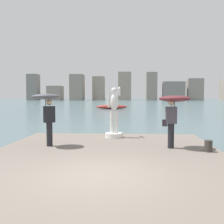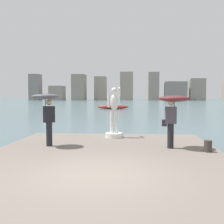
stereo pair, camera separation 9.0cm
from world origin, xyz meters
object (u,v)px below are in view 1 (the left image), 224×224
at_px(onlooker_left, 47,105).
at_px(statue_white_figure, 114,120).
at_px(onlooker_right, 174,105).
at_px(boat_leftward, 112,107).
at_px(mooring_bollard, 208,146).

bearing_deg(onlooker_left, statue_white_figure, 44.41).
bearing_deg(onlooker_right, statue_white_figure, 133.19).
bearing_deg(onlooker_left, boat_leftward, 89.83).
relative_size(statue_white_figure, onlooker_left, 1.16).
height_order(statue_white_figure, onlooker_left, statue_white_figure).
bearing_deg(statue_white_figure, mooring_bollard, -42.22).
distance_m(statue_white_figure, mooring_bollard, 4.50).
relative_size(statue_white_figure, boat_leftward, 0.44).
height_order(onlooker_right, mooring_bollard, onlooker_right).
xyz_separation_m(onlooker_right, boat_leftward, (-4.48, 36.21, -1.56)).
bearing_deg(statue_white_figure, onlooker_left, -135.59).
bearing_deg(statue_white_figure, boat_leftward, 93.80).
xyz_separation_m(onlooker_left, boat_leftward, (0.11, 36.14, -1.57)).
xyz_separation_m(statue_white_figure, onlooker_right, (2.24, -2.38, 0.74)).
relative_size(mooring_bollard, boat_leftward, 0.07).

